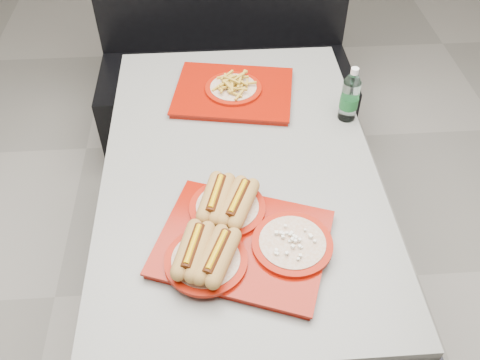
{
  "coord_description": "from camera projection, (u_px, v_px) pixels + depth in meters",
  "views": [
    {
      "loc": [
        -0.08,
        -1.22,
        1.92
      ],
      "look_at": [
        -0.01,
        -0.16,
        0.83
      ],
      "focal_mm": 38.0,
      "sensor_mm": 36.0,
      "label": 1
    }
  ],
  "objects": [
    {
      "name": "ground",
      "position": [
        239.0,
        286.0,
        2.23
      ],
      "size": [
        6.0,
        6.0,
        0.0
      ],
      "primitive_type": "plane",
      "color": "gray",
      "rests_on": "ground"
    },
    {
      "name": "booth_bench",
      "position": [
        225.0,
        69.0,
        2.71
      ],
      "size": [
        1.3,
        0.57,
        1.35
      ],
      "color": "black",
      "rests_on": "ground"
    },
    {
      "name": "tray_far",
      "position": [
        233.0,
        90.0,
        1.94
      ],
      "size": [
        0.5,
        0.42,
        0.09
      ],
      "rotation": [
        0.0,
        0.0,
        -0.18
      ],
      "color": "#870E03",
      "rests_on": "diner_table"
    },
    {
      "name": "water_bottle",
      "position": [
        350.0,
        97.0,
        1.8
      ],
      "size": [
        0.07,
        0.07,
        0.21
      ],
      "rotation": [
        0.0,
        0.0,
        -0.24
      ],
      "color": "silver",
      "rests_on": "diner_table"
    },
    {
      "name": "diner_table",
      "position": [
        239.0,
        196.0,
        1.81
      ],
      "size": [
        0.92,
        1.42,
        0.75
      ],
      "color": "black",
      "rests_on": "ground"
    },
    {
      "name": "tray_near",
      "position": [
        236.0,
        236.0,
        1.43
      ],
      "size": [
        0.56,
        0.5,
        0.1
      ],
      "rotation": [
        0.0,
        0.0,
        -0.35
      ],
      "color": "#870E03",
      "rests_on": "diner_table"
    }
  ]
}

